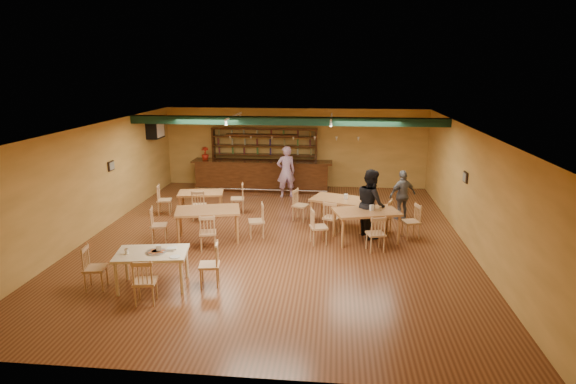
# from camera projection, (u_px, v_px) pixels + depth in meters

# --- Properties ---
(floor) EXTENTS (12.00, 12.00, 0.00)m
(floor) POSITION_uv_depth(u_px,v_px,m) (276.00, 238.00, 12.92)
(floor) COLOR #582F19
(floor) RESTS_ON ground
(ceiling_beam) EXTENTS (10.00, 0.30, 0.25)m
(ceiling_beam) POSITION_uv_depth(u_px,v_px,m) (286.00, 121.00, 14.89)
(ceiling_beam) COLOR black
(ceiling_beam) RESTS_ON ceiling
(track_rail_left) EXTENTS (0.05, 2.50, 0.05)m
(track_rail_left) POSITION_uv_depth(u_px,v_px,m) (234.00, 116.00, 15.63)
(track_rail_left) COLOR white
(track_rail_left) RESTS_ON ceiling
(track_rail_right) EXTENTS (0.05, 2.50, 0.05)m
(track_rail_right) POSITION_uv_depth(u_px,v_px,m) (331.00, 117.00, 15.32)
(track_rail_right) COLOR white
(track_rail_right) RESTS_ON ceiling
(ac_unit) EXTENTS (0.34, 0.70, 0.48)m
(ac_unit) POSITION_uv_depth(u_px,v_px,m) (155.00, 130.00, 16.84)
(ac_unit) COLOR white
(ac_unit) RESTS_ON wall_left
(picture_left) EXTENTS (0.04, 0.34, 0.28)m
(picture_left) POSITION_uv_depth(u_px,v_px,m) (111.00, 166.00, 13.94)
(picture_left) COLOR black
(picture_left) RESTS_ON wall_left
(picture_right) EXTENTS (0.04, 0.34, 0.28)m
(picture_right) POSITION_uv_depth(u_px,v_px,m) (465.00, 177.00, 12.49)
(picture_right) COLOR black
(picture_right) RESTS_ON wall_right
(bar_counter) EXTENTS (5.20, 0.85, 1.13)m
(bar_counter) POSITION_uv_depth(u_px,v_px,m) (262.00, 176.00, 17.85)
(bar_counter) COLOR black
(bar_counter) RESTS_ON ground
(back_bar_hutch) EXTENTS (4.03, 0.40, 2.28)m
(back_bar_hutch) POSITION_uv_depth(u_px,v_px,m) (264.00, 157.00, 18.31)
(back_bar_hutch) COLOR black
(back_bar_hutch) RESTS_ON ground
(poinsettia) EXTENTS (0.35, 0.35, 0.48)m
(poinsettia) POSITION_uv_depth(u_px,v_px,m) (205.00, 153.00, 17.85)
(poinsettia) COLOR #A31E0F
(poinsettia) RESTS_ON bar_counter
(dining_table_a) EXTENTS (1.51, 1.06, 0.69)m
(dining_table_a) POSITION_uv_depth(u_px,v_px,m) (201.00, 203.00, 15.06)
(dining_table_a) COLOR #A6743B
(dining_table_a) RESTS_ON ground
(dining_table_b) EXTENTS (1.87, 1.47, 0.82)m
(dining_table_b) POSITION_uv_depth(u_px,v_px,m) (340.00, 212.00, 13.87)
(dining_table_b) COLOR #A6743B
(dining_table_b) RESTS_ON ground
(dining_table_c) EXTENTS (1.87, 1.38, 0.84)m
(dining_table_c) POSITION_uv_depth(u_px,v_px,m) (208.00, 224.00, 12.75)
(dining_table_c) COLOR #A6743B
(dining_table_c) RESTS_ON ground
(dining_table_d) EXTENTS (1.87, 1.41, 0.83)m
(dining_table_d) POSITION_uv_depth(u_px,v_px,m) (366.00, 226.00, 12.66)
(dining_table_d) COLOR #A6743B
(dining_table_d) RESTS_ON ground
(near_table) EXTENTS (1.59, 1.17, 0.78)m
(near_table) POSITION_uv_depth(u_px,v_px,m) (153.00, 269.00, 9.98)
(near_table) COLOR beige
(near_table) RESTS_ON ground
(pizza_tray) EXTENTS (0.54, 0.54, 0.01)m
(pizza_tray) POSITION_uv_depth(u_px,v_px,m) (156.00, 252.00, 9.87)
(pizza_tray) COLOR silver
(pizza_tray) RESTS_ON near_table
(parmesan_shaker) EXTENTS (0.09, 0.09, 0.11)m
(parmesan_shaker) POSITION_uv_depth(u_px,v_px,m) (127.00, 252.00, 9.76)
(parmesan_shaker) COLOR #EAE5C6
(parmesan_shaker) RESTS_ON near_table
(napkin_stack) EXTENTS (0.23, 0.19, 0.03)m
(napkin_stack) POSITION_uv_depth(u_px,v_px,m) (172.00, 248.00, 10.04)
(napkin_stack) COLOR white
(napkin_stack) RESTS_ON near_table
(pizza_server) EXTENTS (0.33, 0.11, 0.00)m
(pizza_server) POSITION_uv_depth(u_px,v_px,m) (164.00, 251.00, 9.90)
(pizza_server) COLOR silver
(pizza_server) RESTS_ON pizza_tray
(side_plate) EXTENTS (0.25, 0.25, 0.01)m
(side_plate) POSITION_uv_depth(u_px,v_px,m) (175.00, 257.00, 9.62)
(side_plate) COLOR white
(side_plate) RESTS_ON near_table
(patron_bar) EXTENTS (0.78, 0.64, 1.84)m
(patron_bar) POSITION_uv_depth(u_px,v_px,m) (286.00, 172.00, 16.87)
(patron_bar) COLOR #9A4FAC
(patron_bar) RESTS_ON ground
(patron_right_a) EXTENTS (0.94, 1.07, 1.87)m
(patron_right_a) POSITION_uv_depth(u_px,v_px,m) (371.00, 203.00, 12.89)
(patron_right_a) COLOR black
(patron_right_a) RESTS_ON ground
(patron_right_b) EXTENTS (0.96, 0.74, 1.52)m
(patron_right_b) POSITION_uv_depth(u_px,v_px,m) (403.00, 195.00, 14.38)
(patron_right_b) COLOR slate
(patron_right_b) RESTS_ON ground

